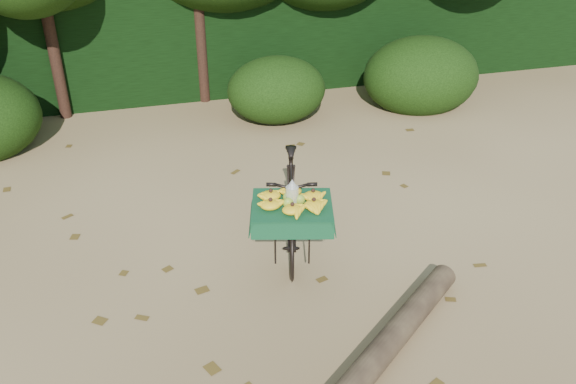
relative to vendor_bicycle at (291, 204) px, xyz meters
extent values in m
plane|color=tan|center=(-0.76, -0.76, -0.55)|extent=(80.00, 80.00, 0.00)
imported|color=black|center=(0.01, 0.03, -0.02)|extent=(0.94, 1.84, 1.07)
cube|color=black|center=(-0.15, -0.55, 0.32)|extent=(0.49, 0.55, 0.03)
cube|color=#154E2A|center=(-0.15, -0.55, 0.34)|extent=(0.91, 0.81, 0.01)
ellipsoid|color=#86A227|center=(-0.07, -0.57, 0.40)|extent=(0.10, 0.08, 0.11)
ellipsoid|color=#86A227|center=(-0.17, -0.49, 0.40)|extent=(0.10, 0.08, 0.11)
ellipsoid|color=#86A227|center=(-0.20, -0.60, 0.40)|extent=(0.10, 0.08, 0.11)
cylinder|color=#EAE5C6|center=(-0.14, -0.54, 0.45)|extent=(0.12, 0.12, 0.16)
cylinder|color=brown|center=(0.04, -2.06, -0.43)|extent=(2.70, 2.22, 0.24)
cube|color=black|center=(-0.76, 5.54, 0.35)|extent=(26.00, 1.80, 1.80)
camera|label=1|loc=(-1.50, -5.35, 3.34)|focal=38.00mm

